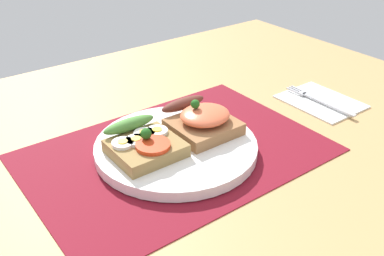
% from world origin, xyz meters
% --- Properties ---
extents(ground_plane, '(1.20, 0.90, 0.03)m').
position_xyz_m(ground_plane, '(0.00, 0.00, -0.02)').
color(ground_plane, tan).
extents(placemat, '(0.44, 0.30, 0.00)m').
position_xyz_m(placemat, '(0.00, 0.00, 0.00)').
color(placemat, maroon).
rests_on(placemat, ground_plane).
extents(plate, '(0.24, 0.24, 0.02)m').
position_xyz_m(plate, '(0.00, 0.00, 0.01)').
color(plate, white).
rests_on(plate, placemat).
extents(sandwich_egg_tomato, '(0.10, 0.10, 0.04)m').
position_xyz_m(sandwich_egg_tomato, '(-0.05, 0.01, 0.03)').
color(sandwich_egg_tomato, olive).
rests_on(sandwich_egg_tomato, plate).
extents(sandwich_salmon, '(0.10, 0.10, 0.05)m').
position_xyz_m(sandwich_salmon, '(0.05, 0.01, 0.04)').
color(sandwich_salmon, '#98673F').
rests_on(sandwich_salmon, plate).
extents(napkin, '(0.11, 0.14, 0.01)m').
position_xyz_m(napkin, '(0.31, -0.02, 0.00)').
color(napkin, white).
rests_on(napkin, ground_plane).
extents(fork, '(0.02, 0.15, 0.00)m').
position_xyz_m(fork, '(0.31, -0.02, 0.01)').
color(fork, '#B7B7BC').
rests_on(fork, napkin).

